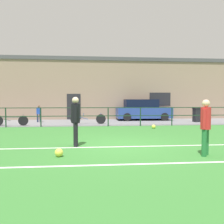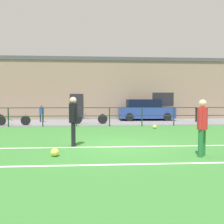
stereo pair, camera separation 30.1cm
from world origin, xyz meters
The scene contains 15 objects.
ground centered at (0.00, 0.00, -0.02)m, with size 60.00×44.00×0.04m, color #387A33.
field_line_touchline centered at (0.00, -0.23, 0.00)m, with size 36.00×0.11×0.00m, color white.
field_line_hash centered at (0.00, -2.37, 0.00)m, with size 36.00×0.11×0.00m, color white.
pavement_strip centered at (0.00, 8.50, 0.01)m, with size 48.00×5.00×0.02m, color slate.
perimeter_fence centered at (0.00, 6.00, 0.75)m, with size 36.07×0.07×1.15m.
clubhouse_facade centered at (0.00, 12.20, 2.57)m, with size 28.00×2.56×5.13m.
player_goalkeeper centered at (-1.58, 0.06, 0.96)m, with size 0.30×0.46×1.69m.
player_striker centered at (2.17, -1.69, 0.91)m, with size 0.32×0.36×1.59m.
soccer_ball_match centered at (-1.95, -1.43, 0.12)m, with size 0.23×0.23×0.23m, color #E5E04C.
soccer_ball_spare centered at (2.44, 4.57, 0.11)m, with size 0.22×0.22×0.22m, color #E5E04C.
spectator_child centered at (-4.75, 8.92, 0.71)m, with size 0.31×0.21×1.21m.
parked_car_red centered at (3.06, 9.95, 0.79)m, with size 4.25×1.86×1.63m.
bicycle_parked_0 centered at (-5.95, 6.67, 0.34)m, with size 2.09×0.04×0.71m.
bicycle_parked_4 centered at (-1.23, 7.20, 0.36)m, with size 2.31×0.04×0.74m.
trash_bin_0 centered at (6.69, 8.01, 0.53)m, with size 0.67×0.57×1.02m.
Camera 1 is at (-1.07, -7.85, 1.57)m, focal length 36.75 mm.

